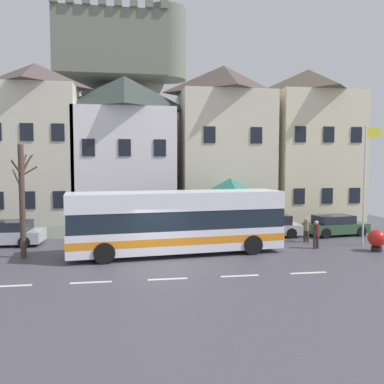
% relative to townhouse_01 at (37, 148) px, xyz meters
% --- Properties ---
extents(ground_plane, '(40.00, 60.00, 0.07)m').
position_rel_townhouse_01_xyz_m(ground_plane, '(7.72, -11.72, -5.74)').
color(ground_plane, '#4B4853').
extents(townhouse_01, '(5.62, 5.50, 11.43)m').
position_rel_townhouse_01_xyz_m(townhouse_01, '(0.00, 0.00, 0.00)').
color(townhouse_01, beige).
rests_on(townhouse_01, ground_plane).
extents(townhouse_02, '(6.82, 5.32, 10.76)m').
position_rel_townhouse_01_xyz_m(townhouse_02, '(6.00, -0.09, -0.34)').
color(townhouse_02, white).
rests_on(townhouse_02, ground_plane).
extents(townhouse_03, '(6.47, 5.73, 11.77)m').
position_rel_townhouse_01_xyz_m(townhouse_03, '(13.20, 0.12, 0.17)').
color(townhouse_03, beige).
rests_on(townhouse_03, ground_plane).
extents(townhouse_04, '(6.26, 7.05, 11.88)m').
position_rel_townhouse_01_xyz_m(townhouse_04, '(20.05, 0.77, 0.22)').
color(townhouse_04, beige).
rests_on(townhouse_04, ground_plane).
extents(hilltop_castle, '(43.35, 43.35, 20.94)m').
position_rel_townhouse_01_xyz_m(hilltop_castle, '(4.68, 17.67, 1.95)').
color(hilltop_castle, slate).
rests_on(hilltop_castle, ground_plane).
extents(transit_bus, '(11.13, 3.62, 3.21)m').
position_rel_townhouse_01_xyz_m(transit_bus, '(8.63, -9.01, -4.10)').
color(transit_bus, white).
rests_on(transit_bus, ground_plane).
extents(bus_shelter, '(3.60, 3.60, 3.76)m').
position_rel_townhouse_01_xyz_m(bus_shelter, '(12.32, -5.53, -2.66)').
color(bus_shelter, '#473D33').
rests_on(bus_shelter, ground_plane).
extents(parked_car_00, '(4.52, 2.04, 1.38)m').
position_rel_townhouse_01_xyz_m(parked_car_00, '(14.81, -4.90, -5.04)').
color(parked_car_00, silver).
rests_on(parked_car_00, ground_plane).
extents(parked_car_01, '(4.61, 2.15, 1.38)m').
position_rel_townhouse_01_xyz_m(parked_car_01, '(-0.87, -5.28, -5.04)').
color(parked_car_01, silver).
rests_on(parked_car_01, ground_plane).
extents(parked_car_02, '(4.11, 2.22, 1.30)m').
position_rel_townhouse_01_xyz_m(parked_car_02, '(19.38, -5.18, -5.07)').
color(parked_car_02, '#2F5333').
rests_on(parked_car_02, ground_plane).
extents(pedestrian_00, '(0.35, 0.33, 1.54)m').
position_rel_townhouse_01_xyz_m(pedestrian_00, '(16.30, -8.86, -4.86)').
color(pedestrian_00, '#38332D').
rests_on(pedestrian_00, ground_plane).
extents(pedestrian_01, '(0.29, 0.28, 1.45)m').
position_rel_townhouse_01_xyz_m(pedestrian_01, '(16.59, -6.97, -4.89)').
color(pedestrian_01, '#38332D').
rests_on(pedestrian_01, ground_plane).
extents(public_bench, '(1.41, 0.48, 0.87)m').
position_rel_townhouse_01_xyz_m(public_bench, '(11.13, -3.87, -5.25)').
color(public_bench, '#33473D').
rests_on(public_bench, ground_plane).
extents(flagpole, '(0.95, 0.10, 6.72)m').
position_rel_townhouse_01_xyz_m(flagpole, '(19.40, -8.42, -1.80)').
color(flagpole, silver).
rests_on(flagpole, ground_plane).
extents(harbour_buoy, '(0.91, 0.91, 1.16)m').
position_rel_townhouse_01_xyz_m(harbour_buoy, '(19.13, -10.04, -5.06)').
color(harbour_buoy, black).
rests_on(harbour_buoy, ground_plane).
extents(bare_tree_02, '(1.32, 2.16, 5.56)m').
position_rel_townhouse_01_xyz_m(bare_tree_02, '(1.08, -8.68, -2.76)').
color(bare_tree_02, '#47382D').
rests_on(bare_tree_02, ground_plane).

